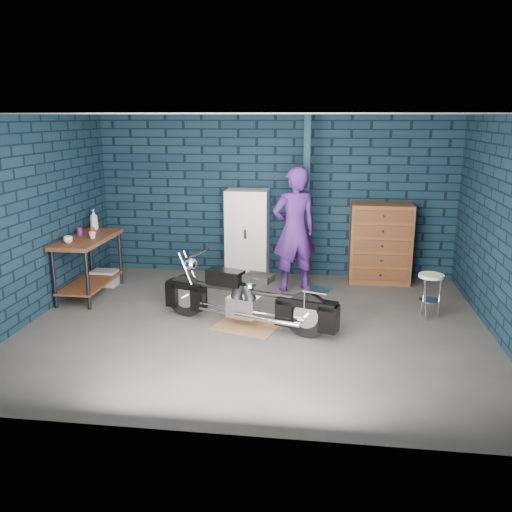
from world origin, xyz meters
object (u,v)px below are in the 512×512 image
Objects in this scene: workbench at (89,266)px; locker at (247,234)px; motorcycle at (247,293)px; storage_bin at (105,278)px; tool_chest at (380,243)px; shop_stool at (430,296)px; person at (294,230)px.

workbench is 2.60m from locker.
locker is (-0.33, 2.24, 0.29)m from motorcycle.
tool_chest reaches higher than storage_bin.
tool_chest reaches higher than shop_stool.
motorcycle is 1.59× the size of tool_chest.
workbench is 3.50× the size of storage_bin.
motorcycle is 2.93m from tool_chest.
shop_stool is at bearing -30.16° from locker.
locker reaches higher than workbench.
motorcycle reaches higher than shop_stool.
storage_bin is at bearing -170.06° from tool_chest.
storage_bin is at bearing 167.88° from motorcycle.
tool_chest reaches higher than motorcycle.
motorcycle is at bearing -20.46° from workbench.
workbench reaches higher than shop_stool.
workbench is 5.00m from shop_stool.
workbench is at bearing 177.18° from motorcycle.
tool_chest is (2.20, 0.00, -0.09)m from locker.
shop_stool is (4.99, -0.31, -0.15)m from workbench.
storage_bin is 0.31× the size of tool_chest.
shop_stool is at bearing -3.60° from workbench.
workbench is at bearing 176.40° from shop_stool.
motorcycle is 1.39× the size of locker.
shop_stool is (2.74, -1.59, -0.44)m from locker.
person reaches higher than motorcycle.
storage_bin is (-3.06, -0.17, -0.84)m from person.
shop_stool reaches higher than storage_bin.
tool_chest is at bearing 16.01° from workbench.
person is 4.83× the size of storage_bin.
person is at bearing -156.26° from tool_chest.
storage_bin is (0.02, 0.50, -0.33)m from workbench.
locker is at bearing 115.94° from motorcycle.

